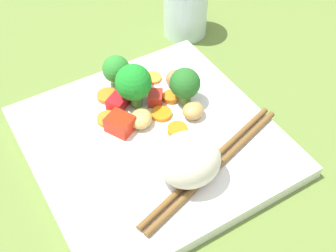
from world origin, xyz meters
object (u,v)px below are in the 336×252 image
Objects in this scene: drinking_glass at (186,7)px; broccoli_floret_1 at (116,69)px; carrot_slice_0 at (177,130)px; square_plate at (152,141)px; rice_mound at (191,158)px; chopstick_pair at (213,165)px.

broccoli_floret_1 is at bearing -67.68° from drinking_glass.
square_plate is at bearing -110.86° from carrot_slice_0.
rice_mound is 0.76× the size of drinking_glass.
square_plate is 4.02× the size of rice_mound.
broccoli_floret_1 is (-18.25, 1.01, -0.47)cm from rice_mound.
rice_mound is 18.28cm from broccoli_floret_1.
square_plate is 8.35cm from rice_mound.
drinking_glass reaches higher than chopstick_pair.
rice_mound reaches higher than broccoli_floret_1.
carrot_slice_0 is at bearing 7.64° from broccoli_floret_1.
rice_mound reaches higher than carrot_slice_0.
carrot_slice_0 is (12.01, 1.61, -2.18)cm from broccoli_floret_1.
broccoli_floret_1 is 0.20× the size of chopstick_pair.
broccoli_floret_1 is (-10.87, 1.38, 3.42)cm from square_plate.
chopstick_pair is (0.57, 2.78, -2.63)cm from rice_mound.
carrot_slice_0 is 6.81cm from chopstick_pair.
carrot_slice_0 is 24.01cm from drinking_glass.
broccoli_floret_1 is 19.02cm from chopstick_pair.
rice_mound is 7.27cm from carrot_slice_0.
carrot_slice_0 is at bearing 77.90° from chopstick_pair.
drinking_glass is (-18.74, 14.78, 2.59)cm from carrot_slice_0.
rice_mound is 0.31× the size of chopstick_pair.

